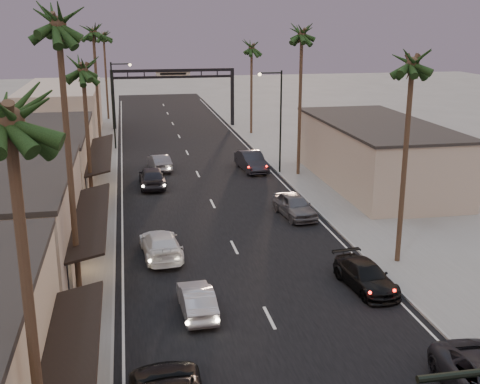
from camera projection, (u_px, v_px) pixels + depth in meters
name	position (u px, v px, depth m)	size (l,w,h in m)	color
ground	(207.00, 193.00, 47.40)	(200.00, 200.00, 0.00)	slate
road	(199.00, 177.00, 52.12)	(14.00, 120.00, 0.02)	black
sidewalk_left	(91.00, 163.00, 56.99)	(5.00, 92.00, 0.12)	slate
sidewalk_right	(284.00, 155.00, 60.42)	(5.00, 92.00, 0.12)	slate
storefront_far	(36.00, 163.00, 46.25)	(8.00, 16.00, 5.00)	#B8A78D
storefront_dist	(62.00, 113.00, 67.81)	(8.00, 20.00, 6.00)	#A59684
building_right	(376.00, 155.00, 49.24)	(8.00, 18.00, 5.00)	#A59684
arch	(173.00, 83.00, 74.17)	(15.20, 0.40, 7.27)	black
streetlight_right	(278.00, 114.00, 51.89)	(2.13, 0.30, 9.00)	black
streetlight_left	(116.00, 99.00, 61.65)	(2.13, 0.30, 9.00)	black
palm_la	(7.00, 101.00, 13.42)	(3.20, 3.20, 13.20)	#38281C
palm_lb	(57.00, 15.00, 25.15)	(3.20, 3.20, 15.20)	#38281C
palm_lc	(82.00, 62.00, 39.17)	(3.20, 3.20, 12.20)	#38281C
palm_ld	(93.00, 27.00, 56.55)	(3.20, 3.20, 14.20)	#38281C
palm_ra	(413.00, 55.00, 30.68)	(3.20, 3.20, 13.20)	#38281C
palm_rb	(302.00, 29.00, 49.28)	(3.20, 3.20, 14.20)	#38281C
palm_rc	(252.00, 44.00, 68.69)	(3.20, 3.20, 12.20)	#38281C
palm_far	(103.00, 33.00, 78.58)	(3.20, 3.20, 13.20)	#38281C
oncoming_silver	(197.00, 300.00, 27.86)	(1.43, 4.11, 1.35)	gray
oncoming_white	(161.00, 244.00, 34.53)	(2.09, 5.14, 1.49)	silver
oncoming_dgrey	(152.00, 177.00, 48.84)	(2.01, 5.00, 1.70)	black
oncoming_grey_far	(160.00, 162.00, 54.24)	(1.55, 4.44, 1.46)	#545358
curbside_black	(366.00, 276.00, 30.44)	(1.90, 4.67, 1.35)	black
curbside_grey	(295.00, 205.00, 41.51)	(1.89, 4.70, 1.60)	#4C4D51
curbside_far	(251.00, 161.00, 54.11)	(1.82, 5.22, 1.72)	black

